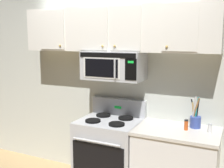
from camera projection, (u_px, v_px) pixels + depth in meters
back_wall at (122, 81)px, 3.66m from camera, size 5.20×0.10×2.70m
stove_range at (110, 153)px, 3.47m from camera, size 0.76×0.69×1.12m
over_range_microwave at (114, 66)px, 3.40m from camera, size 0.76×0.43×0.35m
upper_cabinets at (115, 29)px, 3.35m from camera, size 2.50×0.36×0.55m
counter_segment at (176, 167)px, 3.12m from camera, size 0.93×0.65×0.90m
utensil_crock_blue at (195, 120)px, 3.10m from camera, size 0.12×0.12×0.37m
salt_shaker at (210, 128)px, 2.93m from camera, size 0.04×0.04×0.10m
spice_jar at (186, 125)px, 3.02m from camera, size 0.04×0.04×0.12m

